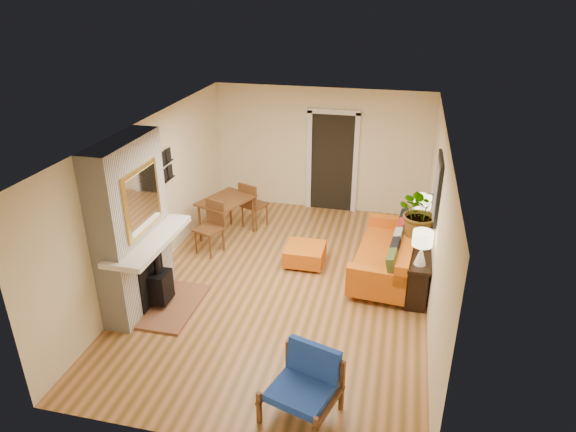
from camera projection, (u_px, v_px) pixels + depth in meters
name	position (u px, v px, depth m)	size (l,w,h in m)	color
room_shell	(346.00, 164.00, 10.08)	(6.50, 6.50, 6.50)	#BE7B49
fireplace	(134.00, 231.00, 7.41)	(1.09, 1.68, 2.60)	white
sofa	(391.00, 255.00, 8.56)	(1.10, 2.19, 0.84)	silver
ottoman	(305.00, 254.00, 8.94)	(0.67, 0.67, 0.34)	silver
blue_chair	(306.00, 380.00, 5.79)	(0.94, 0.92, 0.79)	brown
dining_table	(229.00, 208.00, 9.68)	(1.19, 1.80, 0.95)	brown
console_table	(419.00, 251.00, 8.23)	(0.34, 1.85, 0.72)	black
lamp_near	(422.00, 244.00, 7.42)	(0.30, 0.30, 0.54)	white
lamp_far	(422.00, 207.00, 8.64)	(0.30, 0.30, 0.54)	white
houseplant	(422.00, 211.00, 8.20)	(0.80, 0.69, 0.89)	#1E5919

